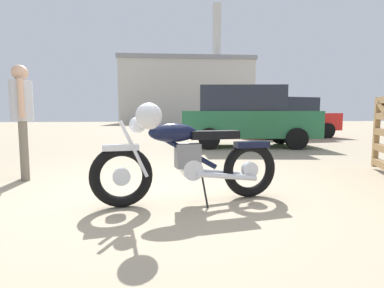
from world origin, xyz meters
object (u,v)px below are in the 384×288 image
pale_sedan_back (287,118)px  blue_hatchback_right (245,116)px  vintage_motorcycle (185,158)px  bystander (22,110)px  silver_sedan_mid (267,116)px

pale_sedan_back → blue_hatchback_right: 4.40m
blue_hatchback_right → pale_sedan_back: bearing=57.4°
pale_sedan_back → blue_hatchback_right: size_ratio=1.07×
pale_sedan_back → blue_hatchback_right: bearing=40.0°
pale_sedan_back → vintage_motorcycle: bearing=50.1°
bystander → pale_sedan_back: bearing=22.2°
silver_sedan_mid → blue_hatchback_right: same height
vintage_motorcycle → silver_sedan_mid: size_ratio=0.51×
vintage_motorcycle → pale_sedan_back: 10.28m
bystander → silver_sedan_mid: silver_sedan_mid is taller
vintage_motorcycle → blue_hatchback_right: (2.46, 5.46, 0.43)m
vintage_motorcycle → silver_sedan_mid: (6.21, 12.88, 0.43)m
bystander → blue_hatchback_right: blue_hatchback_right is taller
vintage_motorcycle → bystander: bystander is taller
vintage_motorcycle → bystander: size_ratio=1.25×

